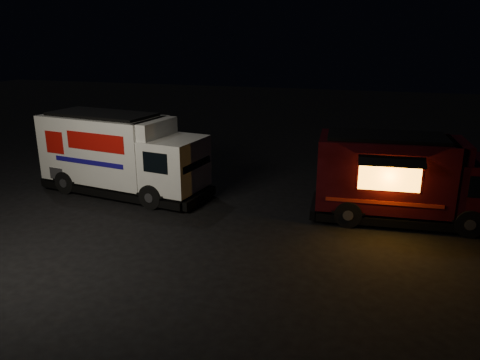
% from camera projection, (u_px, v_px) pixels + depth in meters
% --- Properties ---
extents(ground, '(80.00, 80.00, 0.00)m').
position_uv_depth(ground, '(158.00, 230.00, 14.37)').
color(ground, black).
rests_on(ground, ground).
extents(white_truck, '(6.86, 3.20, 2.99)m').
position_uv_depth(white_truck, '(124.00, 154.00, 17.34)').
color(white_truck, silver).
rests_on(white_truck, ground).
extents(red_truck, '(6.12, 2.61, 2.78)m').
position_uv_depth(red_truck, '(409.00, 179.00, 14.78)').
color(red_truck, '#3C0A11').
rests_on(red_truck, ground).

